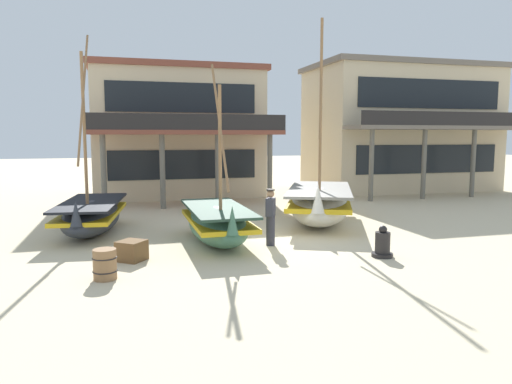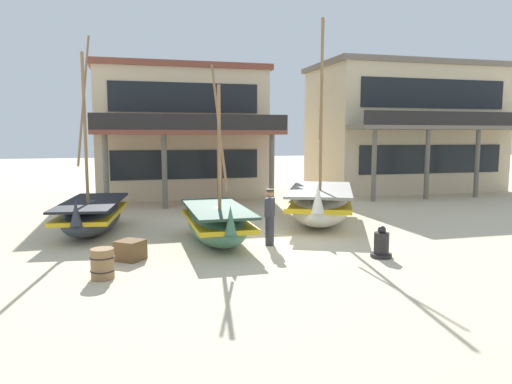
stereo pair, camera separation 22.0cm
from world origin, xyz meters
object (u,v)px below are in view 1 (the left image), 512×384
fisherman_by_hull (271,218)px  fishing_boat_centre_large (320,204)px  harbor_building_annex (400,128)px  wooden_barrel (105,264)px  fishing_boat_near_left (91,215)px  capstan_winch (383,245)px  harbor_building_main (176,132)px  fishing_boat_far_right (217,223)px  cargo_crate (132,251)px

fisherman_by_hull → fishing_boat_centre_large: bearing=46.4°
harbor_building_annex → wooden_barrel: bearing=-138.5°
fishing_boat_near_left → fishing_boat_centre_large: bearing=-2.3°
capstan_winch → harbor_building_main: (-3.73, 15.74, 3.12)m
fishing_boat_near_left → capstan_winch: 9.43m
fisherman_by_hull → harbor_building_annex: (12.20, 12.63, 2.89)m
fisherman_by_hull → harbor_building_main: 13.95m
fishing_boat_far_right → fisherman_by_hull: bearing=-28.0°
fisherman_by_hull → fishing_boat_near_left: bearing=147.5°
fishing_boat_far_right → capstan_winch: fishing_boat_far_right is taller
cargo_crate → capstan_winch: bearing=-12.2°
fisherman_by_hull → cargo_crate: size_ratio=2.67×
fishing_boat_centre_large → harbor_building_main: bearing=110.9°
harbor_building_main → harbor_building_annex: bearing=-4.3°
fishing_boat_far_right → fishing_boat_near_left: bearing=145.9°
capstan_winch → cargo_crate: size_ratio=1.35×
fishing_boat_near_left → fishing_boat_centre_large: size_ratio=0.88×
capstan_winch → harbor_building_annex: harbor_building_annex is taller
wooden_barrel → cargo_crate: (0.61, 1.53, -0.09)m
fishing_boat_far_right → wooden_barrel: 4.36m
cargo_crate → harbor_building_annex: 21.25m
fishing_boat_far_right → wooden_barrel: bearing=-136.7°
fishing_boat_near_left → wooden_barrel: fishing_boat_near_left is taller
fishing_boat_near_left → fishing_boat_far_right: fishing_boat_near_left is taller
cargo_crate → fishing_boat_far_right: bearing=29.6°
fishing_boat_far_right → capstan_winch: (3.95, -2.86, -0.28)m
fisherman_by_hull → harbor_building_main: (-1.23, 13.65, 2.62)m
fishing_boat_far_right → harbor_building_annex: (13.64, 11.86, 3.11)m
fishing_boat_far_right → harbor_building_main: 13.19m
fishing_boat_far_right → cargo_crate: fishing_boat_far_right is taller
capstan_winch → fishing_boat_far_right: bearing=144.0°
harbor_building_main → capstan_winch: bearing=-76.7°
fisherman_by_hull → fishing_boat_far_right: bearing=152.0°
fishing_boat_far_right → capstan_winch: 4.89m
fisherman_by_hull → capstan_winch: fisherman_by_hull is taller
fishing_boat_near_left → cargo_crate: size_ratio=10.37×
fishing_boat_far_right → harbor_building_main: harbor_building_main is taller
wooden_barrel → harbor_building_annex: bearing=41.5°
harbor_building_main → fishing_boat_near_left: bearing=-111.1°
capstan_winch → fishing_boat_centre_large: bearing=86.1°
fishing_boat_near_left → fishing_boat_far_right: size_ratio=1.21×
fishing_boat_near_left → wooden_barrel: bearing=-83.8°
wooden_barrel → harbor_building_main: bearing=77.9°
fishing_boat_far_right → harbor_building_annex: harbor_building_annex is taller
fishing_boat_centre_large → fishing_boat_near_left: bearing=177.7°
wooden_barrel → harbor_building_annex: 22.68m
wooden_barrel → cargo_crate: wooden_barrel is taller
fishing_boat_centre_large → harbor_building_main: 11.73m
capstan_winch → cargo_crate: (-6.50, 1.41, -0.07)m
fishing_boat_near_left → harbor_building_annex: bearing=28.1°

